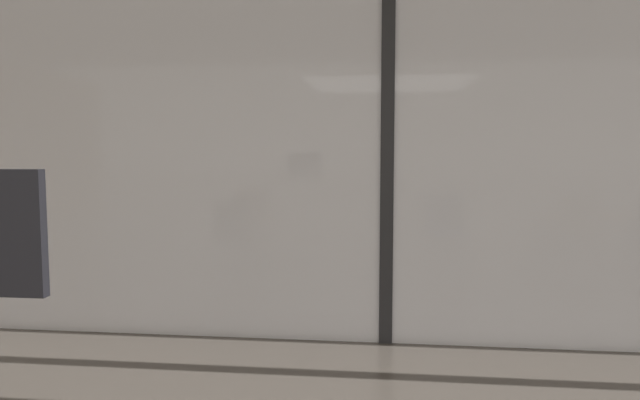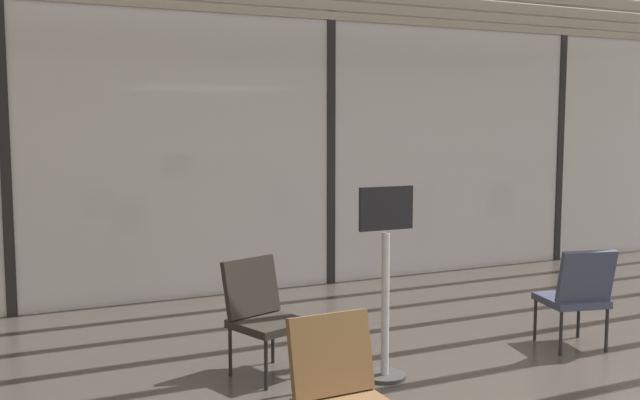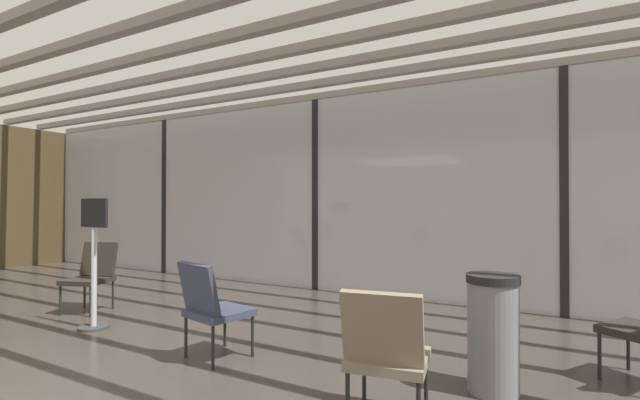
{
  "view_description": "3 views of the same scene",
  "coord_description": "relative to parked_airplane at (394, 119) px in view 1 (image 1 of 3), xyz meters",
  "views": [
    {
      "loc": [
        0.01,
        0.72,
        1.49
      ],
      "look_at": [
        -0.83,
        7.97,
        0.85
      ],
      "focal_mm": 33.09,
      "sensor_mm": 36.0,
      "label": 1
    },
    {
      "loc": [
        -3.75,
        -2.51,
        1.91
      ],
      "look_at": [
        1.12,
        7.84,
        0.68
      ],
      "focal_mm": 41.01,
      "sensor_mm": 36.0,
      "label": 2
    },
    {
      "loc": [
        3.45,
        -0.87,
        1.38
      ],
      "look_at": [
        -1.59,
        8.17,
        1.47
      ],
      "focal_mm": 24.19,
      "sensor_mm": 36.0,
      "label": 3
    }
  ],
  "objects": [
    {
      "name": "glass_curtain_wall",
      "position": [
        -0.09,
        -4.15,
        -0.38
      ],
      "size": [
        14.0,
        0.08,
        3.07
      ],
      "primitive_type": "cube",
      "color": "silver",
      "rests_on": "ground"
    },
    {
      "name": "window_mullion_1",
      "position": [
        -0.09,
        -4.15,
        -0.38
      ],
      "size": [
        0.1,
        0.12,
        3.07
      ],
      "primitive_type": "cube",
      "color": "black",
      "rests_on": "ground"
    },
    {
      "name": "parked_airplane",
      "position": [
        0.0,
        0.0,
        0.0
      ],
      "size": [
        13.48,
        3.84,
        3.84
      ],
      "color": "silver",
      "rests_on": "ground"
    }
  ]
}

